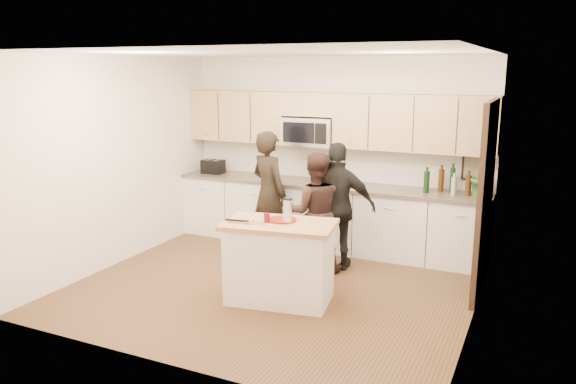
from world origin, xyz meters
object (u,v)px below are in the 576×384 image
at_px(woman_left, 269,193).
at_px(woman_right, 338,207).
at_px(woman_center, 315,212).
at_px(toaster, 213,167).
at_px(island, 280,261).

relative_size(woman_left, woman_right, 1.04).
bearing_deg(woman_center, woman_right, -164.58).
height_order(woman_left, woman_center, woman_left).
bearing_deg(woman_right, toaster, -28.12).
distance_m(toaster, woman_left, 1.37).
xyz_separation_m(woman_center, woman_right, (0.23, 0.18, 0.06)).
distance_m(woman_center, woman_right, 0.30).
height_order(toaster, woman_right, woman_right).
height_order(toaster, woman_center, woman_center).
relative_size(toaster, woman_left, 0.19).
relative_size(island, woman_center, 0.85).
distance_m(island, woman_left, 1.74).
bearing_deg(woman_right, woman_left, -21.31).
xyz_separation_m(toaster, woman_center, (2.09, -0.93, -0.28)).
bearing_deg(woman_left, island, 144.88).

